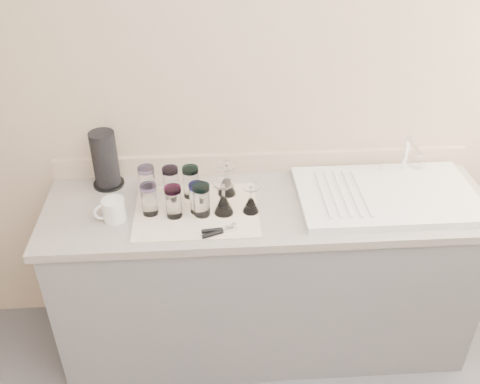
{
  "coord_description": "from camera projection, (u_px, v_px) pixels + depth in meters",
  "views": [
    {
      "loc": [
        -0.27,
        -0.8,
        2.31
      ],
      "look_at": [
        -0.14,
        1.15,
        1.0
      ],
      "focal_mm": 40.0,
      "sensor_mm": 36.0,
      "label": 1
    }
  ],
  "objects": [
    {
      "name": "tumbler_teal",
      "position": [
        147.0,
        182.0,
        2.45
      ],
      "size": [
        0.08,
        0.08,
        0.15
      ],
      "color": "white",
      "rests_on": "dish_towel"
    },
    {
      "name": "white_mug",
      "position": [
        113.0,
        210.0,
        2.33
      ],
      "size": [
        0.15,
        0.13,
        0.1
      ],
      "color": "silver",
      "rests_on": "counter_unit"
    },
    {
      "name": "dish_towel",
      "position": [
        197.0,
        211.0,
        2.4
      ],
      "size": [
        0.55,
        0.42,
        0.01
      ],
      "primitive_type": "cube",
      "color": "white",
      "rests_on": "counter_unit"
    },
    {
      "name": "sink_unit",
      "position": [
        387.0,
        195.0,
        2.48
      ],
      "size": [
        0.82,
        0.5,
        0.22
      ],
      "color": "white",
      "rests_on": "counter_unit"
    },
    {
      "name": "tumbler_blue",
      "position": [
        174.0,
        202.0,
        2.32
      ],
      "size": [
        0.07,
        0.07,
        0.15
      ],
      "color": "white",
      "rests_on": "dish_towel"
    },
    {
      "name": "room_envelope",
      "position": [
        343.0,
        276.0,
        1.1
      ],
      "size": [
        3.54,
        3.5,
        2.52
      ],
      "color": "#535358",
      "rests_on": "ground"
    },
    {
      "name": "goblet_front_left",
      "position": [
        224.0,
        203.0,
        2.36
      ],
      "size": [
        0.09,
        0.09,
        0.16
      ],
      "color": "white",
      "rests_on": "dish_towel"
    },
    {
      "name": "can_opener",
      "position": [
        219.0,
        231.0,
        2.26
      ],
      "size": [
        0.15,
        0.08,
        0.02
      ],
      "color": "silver",
      "rests_on": "dish_towel"
    },
    {
      "name": "counter_unit",
      "position": [
        266.0,
        275.0,
        2.71
      ],
      "size": [
        2.06,
        0.62,
        0.9
      ],
      "color": "slate",
      "rests_on": "ground"
    },
    {
      "name": "tumbler_cyan",
      "position": [
        171.0,
        182.0,
        2.46
      ],
      "size": [
        0.07,
        0.07,
        0.15
      ],
      "color": "white",
      "rests_on": "dish_towel"
    },
    {
      "name": "paper_towel_roll",
      "position": [
        105.0,
        160.0,
        2.51
      ],
      "size": [
        0.15,
        0.15,
        0.28
      ],
      "color": "black",
      "rests_on": "counter_unit"
    },
    {
      "name": "goblet_back_left",
      "position": [
        227.0,
        184.0,
        2.48
      ],
      "size": [
        0.09,
        0.09,
        0.16
      ],
      "color": "white",
      "rests_on": "dish_towel"
    },
    {
      "name": "tumbler_purple",
      "position": [
        191.0,
        182.0,
        2.45
      ],
      "size": [
        0.08,
        0.08,
        0.15
      ],
      "color": "white",
      "rests_on": "dish_towel"
    },
    {
      "name": "goblet_front_right",
      "position": [
        251.0,
        203.0,
        2.37
      ],
      "size": [
        0.07,
        0.07,
        0.13
      ],
      "color": "white",
      "rests_on": "dish_towel"
    },
    {
      "name": "tumbler_extra",
      "position": [
        202.0,
        200.0,
        2.33
      ],
      "size": [
        0.08,
        0.08,
        0.15
      ],
      "color": "white",
      "rests_on": "dish_towel"
    },
    {
      "name": "tumbler_lavender",
      "position": [
        197.0,
        198.0,
        2.35
      ],
      "size": [
        0.07,
        0.07,
        0.14
      ],
      "color": "white",
      "rests_on": "dish_towel"
    },
    {
      "name": "tumbler_magenta",
      "position": [
        149.0,
        199.0,
        2.34
      ],
      "size": [
        0.07,
        0.07,
        0.15
      ],
      "color": "white",
      "rests_on": "dish_towel"
    }
  ]
}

